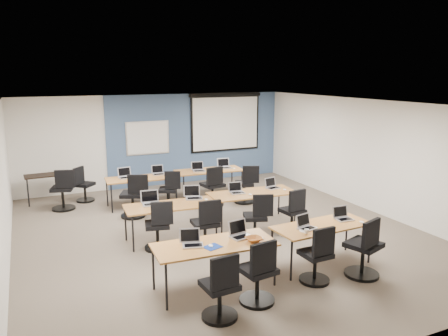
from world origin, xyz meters
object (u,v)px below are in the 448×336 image
training_table_front_left (215,246)px  whiteboard (148,138)px  spare_chair_b (63,193)px  task_chair_10 (213,189)px  task_chair_8 (134,199)px  laptop_9 (158,172)px  task_chair_6 (257,221)px  laptop_8 (125,175)px  task_chair_1 (259,277)px  laptop_1 (240,233)px  task_chair_4 (159,229)px  training_table_back_left (141,179)px  laptop_3 (343,216)px  task_chair_5 (206,228)px  task_chair_0 (221,292)px  laptop_4 (151,201)px  task_chair_11 (246,187)px  task_chair_9 (169,193)px  laptop_2 (306,225)px  laptop_6 (237,190)px  spare_chair_a (83,187)px  training_table_back_right (209,172)px  task_chair_7 (293,215)px  projector_screen (226,119)px  task_chair_2 (317,259)px  task_chair_3 (365,252)px  utility_table (44,178)px  training_table_front_right (322,227)px  laptop_10 (198,169)px  laptop_7 (272,186)px  laptop_0 (192,241)px  laptop_5 (193,195)px  training_table_mid_right (253,194)px

training_table_front_left → whiteboard: bearing=86.8°
whiteboard → spare_chair_b: 3.05m
whiteboard → task_chair_10: size_ratio=1.23×
task_chair_8 → laptop_9: task_chair_8 is taller
task_chair_6 → laptop_8: size_ratio=2.94×
whiteboard → task_chair_1: (-0.37, -7.31, -1.03)m
laptop_1 → task_chair_4: 1.95m
whiteboard → training_table_back_left: whiteboard is taller
laptop_3 → task_chair_5: bearing=150.8°
task_chair_0 → laptop_4: (-0.04, 3.32, 0.39)m
task_chair_1 → task_chair_11: bearing=57.3°
task_chair_9 → laptop_2: bearing=-52.9°
laptop_3 → laptop_6: laptop_6 is taller
task_chair_11 → laptop_9: bearing=175.4°
laptop_1 → training_table_front_left: bearing=-176.7°
laptop_1 → whiteboard: bearing=78.2°
task_chair_9 → spare_chair_a: size_ratio=1.01×
training_table_back_right → task_chair_7: task_chair_7 is taller
training_table_back_right → task_chair_0: size_ratio=1.83×
task_chair_7 → laptop_9: bearing=112.9°
projector_screen → task_chair_2: projector_screen is taller
training_table_front_left → laptop_2: (1.68, -0.02, 0.10)m
task_chair_5 → spare_chair_a: bearing=116.0°
task_chair_2 → training_table_back_right: bearing=84.0°
task_chair_2 → laptop_9: (-0.99, 5.47, 0.39)m
task_chair_0 → task_chair_3: task_chair_3 is taller
training_table_back_left → training_table_back_right: bearing=6.9°
task_chair_3 → utility_table: size_ratio=1.12×
laptop_1 → task_chair_5: (-0.03, 1.36, -0.38)m
training_table_front_right → laptop_3: size_ratio=5.88×
task_chair_5 → task_chair_10: task_chair_10 is taller
training_table_front_right → laptop_10: 4.87m
projector_screen → task_chair_10: projector_screen is taller
training_table_back_right → task_chair_0: 6.18m
whiteboard → task_chair_4: size_ratio=1.30×
laptop_4 → laptop_7: bearing=8.5°
laptop_0 → task_chair_0: 1.05m
whiteboard → training_table_front_right: (1.29, -6.59, -0.77)m
laptop_1 → task_chair_4: size_ratio=0.34×
laptop_4 → task_chair_8: (-0.00, 1.49, -0.36)m
training_table_back_left → task_chair_9: (0.56, -0.50, -0.29)m
task_chair_2 → laptop_5: laptop_5 is taller
laptop_8 → task_chair_8: 1.05m
laptop_7 → spare_chair_b: spare_chair_b is taller
training_table_front_left → training_table_back_right: same height
task_chair_4 → task_chair_8: task_chair_8 is taller
task_chair_1 → task_chair_4: 2.65m
training_table_mid_right → laptop_3: (0.62, -2.26, 0.10)m
laptop_0 → task_chair_6: bearing=52.6°
laptop_4 → laptop_5: bearing=10.1°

